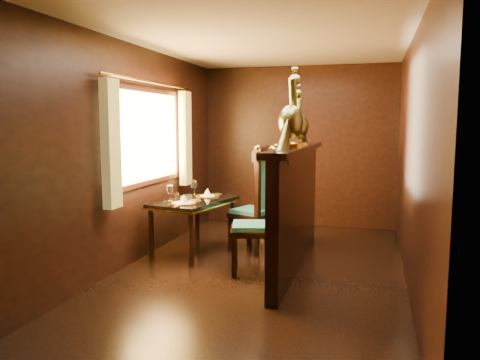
{
  "coord_description": "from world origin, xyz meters",
  "views": [
    {
      "loc": [
        1.14,
        -4.84,
        1.6
      ],
      "look_at": [
        -0.3,
        0.2,
        0.97
      ],
      "focal_mm": 35.0,
      "sensor_mm": 36.0,
      "label": 1
    }
  ],
  "objects_px": {
    "dining_table": "(194,205)",
    "chair_left": "(265,208)",
    "peacock_left": "(291,107)",
    "chair_right": "(261,196)",
    "peacock_right": "(300,116)"
  },
  "relations": [
    {
      "from": "peacock_left",
      "to": "peacock_right",
      "type": "height_order",
      "value": "peacock_left"
    },
    {
      "from": "dining_table",
      "to": "chair_left",
      "type": "bearing_deg",
      "value": -15.24
    },
    {
      "from": "peacock_left",
      "to": "peacock_right",
      "type": "relative_size",
      "value": 1.24
    },
    {
      "from": "peacock_right",
      "to": "peacock_left",
      "type": "bearing_deg",
      "value": -90.0
    },
    {
      "from": "chair_left",
      "to": "peacock_left",
      "type": "distance_m",
      "value": 1.1
    },
    {
      "from": "chair_left",
      "to": "peacock_left",
      "type": "bearing_deg",
      "value": -30.34
    },
    {
      "from": "peacock_right",
      "to": "chair_right",
      "type": "bearing_deg",
      "value": 151.16
    },
    {
      "from": "peacock_right",
      "to": "chair_left",
      "type": "bearing_deg",
      "value": -118.63
    },
    {
      "from": "chair_right",
      "to": "chair_left",
      "type": "bearing_deg",
      "value": -52.68
    },
    {
      "from": "dining_table",
      "to": "chair_left",
      "type": "relative_size",
      "value": 0.92
    },
    {
      "from": "chair_left",
      "to": "peacock_right",
      "type": "relative_size",
      "value": 2.03
    },
    {
      "from": "chair_left",
      "to": "chair_right",
      "type": "xyz_separation_m",
      "value": [
        -0.23,
        0.79,
        -0.0
      ]
    },
    {
      "from": "peacock_left",
      "to": "chair_right",
      "type": "bearing_deg",
      "value": 120.34
    },
    {
      "from": "chair_right",
      "to": "peacock_right",
      "type": "xyz_separation_m",
      "value": [
        0.51,
        -0.28,
        0.99
      ]
    },
    {
      "from": "chair_left",
      "to": "peacock_right",
      "type": "height_order",
      "value": "peacock_right"
    }
  ]
}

